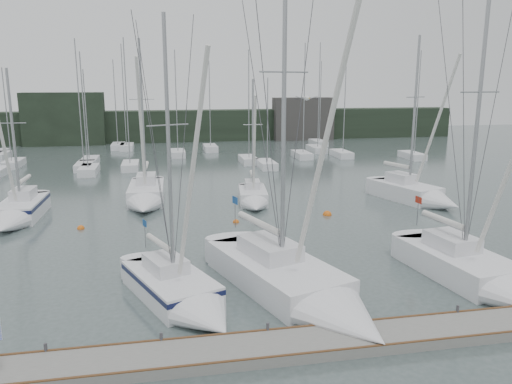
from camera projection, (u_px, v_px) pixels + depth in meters
ground at (291, 293)px, 23.38m from camera, size 160.00×160.00×0.00m
dock at (326, 342)px, 18.54m from camera, size 24.00×2.00×0.40m
far_treeline at (194, 126)px, 82.24m from camera, size 90.00×4.00×5.00m
far_building_left at (64, 119)px, 76.28m from camera, size 12.00×3.00×8.00m
far_building_right at (303, 119)px, 83.45m from camera, size 10.00×3.00×7.00m
mast_forest at (157, 157)px, 61.95m from camera, size 56.81×25.97×14.83m
sailboat_near_left at (185, 296)px, 21.65m from camera, size 5.50×8.34×13.33m
sailboat_near_center at (306, 292)px, 21.97m from camera, size 7.02×12.08×17.19m
sailboat_near_right at (486, 278)px, 23.58m from camera, size 4.37×9.85×15.59m
sailboat_mid_a at (17, 213)px, 34.94m from camera, size 2.79×8.12×11.41m
sailboat_mid_b at (146, 197)px, 39.75m from camera, size 3.01×8.98×13.81m
sailboat_mid_c at (254, 199)px, 39.61m from camera, size 2.91×6.55×10.53m
sailboat_mid_e at (420, 195)px, 40.35m from camera, size 5.22×8.81×14.08m
buoy_a at (236, 222)px, 34.98m from camera, size 0.45×0.45×0.45m
buoy_b at (327, 215)px, 36.89m from camera, size 0.66×0.66×0.66m
buoy_c at (81, 229)px, 33.47m from camera, size 0.49×0.49×0.49m
seagull at (307, 98)px, 21.51m from camera, size 1.04×0.50×0.21m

